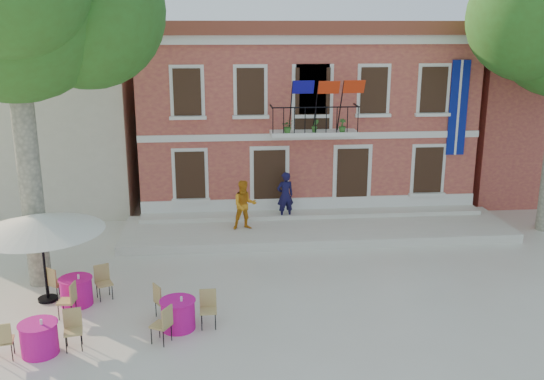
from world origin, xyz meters
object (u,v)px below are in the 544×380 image
Objects in this scene: plane_tree_west at (11,0)px; cafe_table_0 at (76,290)px; cafe_table_1 at (178,313)px; pedestrian_navy at (285,195)px; pedestrian_orange at (245,205)px; cafe_table_2 at (39,337)px; patio_umbrella at (40,223)px.

plane_tree_west reaches higher than cafe_table_0.
cafe_table_1 is (4.21, -3.18, -7.54)m from plane_tree_west.
pedestrian_navy reaches higher than cafe_table_0.
pedestrian_orange is at bearing 46.44° from cafe_table_0.
pedestrian_orange reaches higher than cafe_table_2.
plane_tree_west reaches higher than pedestrian_orange.
plane_tree_west is at bearing 104.93° from cafe_table_2.
cafe_table_0 is at bearing -48.48° from plane_tree_west.
pedestrian_orange is at bearing 39.73° from patio_umbrella.
patio_umbrella is 1.80× the size of cafe_table_1.
cafe_table_0 is at bearing -141.20° from pedestrian_orange.
pedestrian_orange reaches higher than cafe_table_1.
cafe_table_1 is at bearing 16.53° from cafe_table_2.
cafe_table_0 and cafe_table_1 have the same top height.
plane_tree_west is at bearing 142.90° from cafe_table_1.
plane_tree_west reaches higher than cafe_table_2.
pedestrian_navy is 0.96× the size of cafe_table_0.
cafe_table_2 is (-3.11, -0.92, -0.01)m from cafe_table_1.
pedestrian_navy is at bearing 30.60° from plane_tree_west.
plane_tree_west is 11.27m from pedestrian_navy.
patio_umbrella is 1.71× the size of cafe_table_2.
pedestrian_navy is (7.75, 4.59, -6.77)m from plane_tree_west.
plane_tree_west is 5.49× the size of cafe_table_2.
patio_umbrella is 1.81× the size of cafe_table_0.
cafe_table_1 is at bearing -29.84° from cafe_table_0.
cafe_table_0 is 3.26m from cafe_table_1.
cafe_table_0 is (1.38, -1.56, -7.54)m from plane_tree_west.
pedestrian_navy is 8.89m from cafe_table_0.
cafe_table_2 is (-6.66, -8.69, -0.78)m from pedestrian_navy.
plane_tree_west reaches higher than cafe_table_1.
cafe_table_2 is (-0.29, -2.54, -0.01)m from cafe_table_0.
patio_umbrella reaches higher than cafe_table_1.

